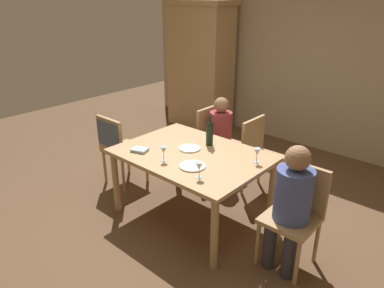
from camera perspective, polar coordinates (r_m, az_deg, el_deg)
ground_plane at (r=4.06m, az=-0.00°, el=-11.19°), size 10.00×10.00×0.00m
rear_room_partition at (r=5.79m, az=18.94°, el=12.53°), size 6.40×0.12×2.70m
armoire_cabinet at (r=6.43m, az=1.33°, el=12.35°), size 1.18×0.62×2.18m
dining_table at (r=3.72m, az=-0.00°, el=-2.62°), size 1.53×1.11×0.75m
chair_far_left at (r=4.69m, az=3.70°, el=1.07°), size 0.44×0.44×0.92m
chair_right_end at (r=3.31m, az=16.23°, el=-9.85°), size 0.44×0.44×0.92m
chair_far_right at (r=4.34m, az=10.83°, el=-1.19°), size 0.44×0.44×0.92m
chair_left_end at (r=4.46m, az=-12.10°, el=0.27°), size 0.44×0.46×0.92m
person_woman_host at (r=4.59m, az=4.83°, el=1.88°), size 0.33×0.29×1.09m
person_man_bearded at (r=3.15m, az=15.56°, el=-8.70°), size 0.32×0.36×1.16m
wine_bottle_tall_green at (r=3.83m, az=2.89°, el=1.87°), size 0.08×0.08×0.33m
wine_glass_near_left at (r=3.50m, az=10.36°, el=-1.33°), size 0.07×0.07×0.15m
wine_glass_centre at (r=3.16m, az=1.15°, el=-3.65°), size 0.07×0.07×0.15m
wine_glass_near_right at (r=3.49m, az=-4.56°, el=-1.07°), size 0.07×0.07×0.15m
dinner_plate_host at (r=3.78m, az=-0.39°, el=-0.68°), size 0.23×0.23×0.01m
dinner_plate_guest_left at (r=3.40m, az=0.07°, el=-3.52°), size 0.26×0.26×0.01m
folded_napkin at (r=3.76m, az=-8.35°, el=-0.94°), size 0.19×0.17×0.03m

